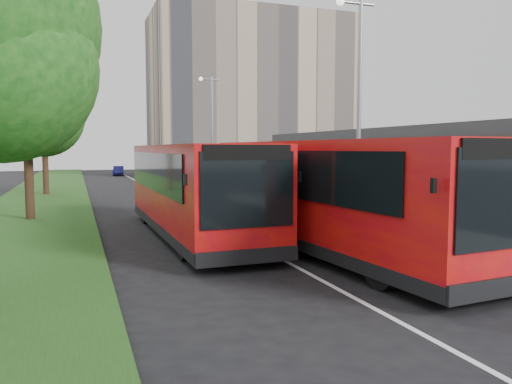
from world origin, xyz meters
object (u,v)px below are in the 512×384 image
Objects in this scene: litter_bin at (311,196)px; car_near at (150,173)px; tree_far at (43,113)px; bollard at (231,184)px; lamp_post_far at (211,125)px; tree_mid at (26,104)px; car_far at (119,171)px; lamp_post_near at (357,99)px; bus_main at (333,196)px; bus_second at (194,190)px.

litter_bin reaches higher than car_near.
bollard is at bearing -13.85° from tree_far.
car_near is at bearing 98.41° from lamp_post_far.
tree_mid reaches higher than litter_bin.
car_near is 0.98× the size of car_far.
lamp_post_near reaches higher than tree_mid.
car_near is (0.15, 38.08, -1.11)m from bus_main.
lamp_post_near is at bearing -91.23° from bollard.
bollard is 0.32× the size of car_far.
tree_mid is 0.65× the size of bus_main.
tree_far is (-0.00, 12.00, 0.44)m from tree_mid.
tree_mid reaches higher than bus_second.
litter_bin is 35.97m from car_far.
tree_mid is 17.07m from lamp_post_far.
tree_far reaches higher than tree_mid.
tree_mid is 8.68m from bus_second.
litter_bin reaches higher than car_far.
lamp_post_near reaches higher than bus_main.
litter_bin is at bearing -72.94° from car_far.
tree_mid is 13.17m from lamp_post_near.
car_far is (6.30, 35.06, -4.28)m from tree_mid.
lamp_post_near is 2.52× the size of car_far.
bus_main is 38.10m from car_near.
lamp_post_far is (11.13, 0.95, -0.52)m from tree_far.
tree_far is 11.18m from lamp_post_far.
bus_main is (-2.42, -22.77, -3.07)m from lamp_post_far.
bollard is (11.48, -2.83, -4.58)m from tree_far.
car_far is (-2.41, 44.89, -1.12)m from bus_main.
bollard is 19.27m from car_near.
lamp_post_near is at bearing -13.24° from bus_second.
bus_main is 10.33m from litter_bin.
lamp_post_far is at bearing -86.22° from car_near.
bus_main is (-2.42, -2.77, -3.07)m from lamp_post_near.
lamp_post_near is at bearing -90.96° from car_near.
lamp_post_far reaches higher than bollard.
bus_second is (-3.14, 4.00, -0.05)m from bus_main.
bus_main is at bearing -112.62° from litter_bin.
bus_main is 44.97m from car_far.
bus_main is 5.08m from bus_second.
tree_mid is at bearing -93.32° from car_far.
bollard is at bearing 67.77° from bus_second.
bollard reaches higher than car_far.
car_near is at bearing 72.58° from tree_mid.
bus_main is at bearing -80.06° from car_far.
tree_far is at bearing -175.13° from lamp_post_far.
lamp_post_near is (11.13, -7.05, -0.08)m from tree_mid.
lamp_post_far is at bearing 49.32° from tree_mid.
tree_far is 18.27m from litter_bin.
tree_far is 8.11× the size of litter_bin.
bus_main is (8.71, -21.82, -3.60)m from tree_far.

